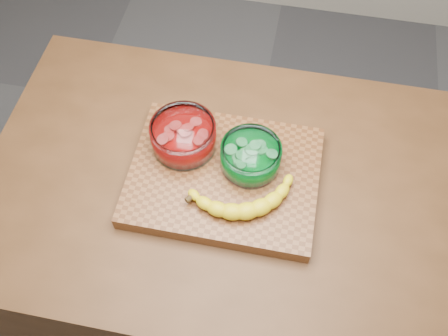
# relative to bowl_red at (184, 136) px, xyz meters

# --- Properties ---
(ground) EXTENTS (3.50, 3.50, 0.00)m
(ground) POSITION_rel_bowl_red_xyz_m (0.11, -0.06, -0.98)
(ground) COLOR #505054
(ground) RESTS_ON ground
(counter) EXTENTS (1.20, 0.80, 0.90)m
(counter) POSITION_rel_bowl_red_xyz_m (0.11, -0.06, -0.53)
(counter) COLOR #503018
(counter) RESTS_ON ground
(cutting_board) EXTENTS (0.45, 0.35, 0.04)m
(cutting_board) POSITION_rel_bowl_red_xyz_m (0.11, -0.06, -0.06)
(cutting_board) COLOR brown
(cutting_board) RESTS_ON counter
(bowl_red) EXTENTS (0.16, 0.16, 0.07)m
(bowl_red) POSITION_rel_bowl_red_xyz_m (0.00, 0.00, 0.00)
(bowl_red) COLOR white
(bowl_red) RESTS_ON cutting_board
(bowl_green) EXTENTS (0.14, 0.14, 0.07)m
(bowl_green) POSITION_rel_bowl_red_xyz_m (0.17, -0.02, -0.00)
(bowl_green) COLOR white
(bowl_green) RESTS_ON cutting_board
(banana) EXTENTS (0.27, 0.17, 0.04)m
(banana) POSITION_rel_bowl_red_xyz_m (0.16, -0.12, -0.02)
(banana) COLOR yellow
(banana) RESTS_ON cutting_board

